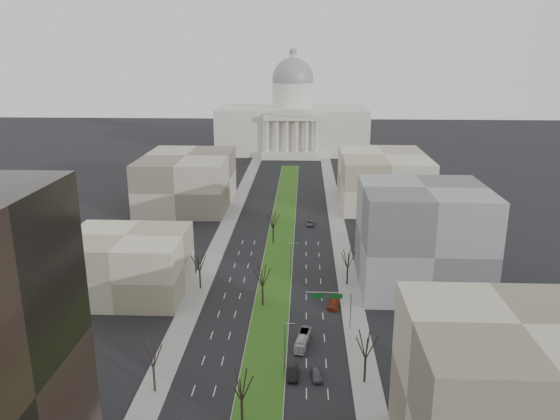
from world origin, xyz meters
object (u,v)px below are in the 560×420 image
(car_black, at_px, (293,372))
(car_red, at_px, (334,303))
(car_grey_far, at_px, (311,223))
(box_van, at_px, (303,340))
(car_grey_near, at_px, (316,374))

(car_black, distance_m, car_red, 28.03)
(car_red, height_order, car_grey_far, car_red)
(car_grey_far, xyz_separation_m, box_van, (-2.15, -73.73, 0.44))
(car_grey_far, relative_size, box_van, 0.62)
(car_red, bearing_deg, car_grey_near, -89.18)
(car_grey_near, relative_size, box_van, 0.53)
(car_grey_near, bearing_deg, car_red, 73.52)
(car_black, distance_m, box_van, 10.43)
(box_van, bearing_deg, car_grey_near, -67.33)
(car_grey_far, distance_m, box_van, 73.76)
(car_grey_near, distance_m, box_van, 10.92)
(car_black, bearing_deg, car_grey_near, -6.56)
(car_red, bearing_deg, car_black, -97.38)
(car_grey_near, height_order, box_van, box_van)
(car_grey_near, xyz_separation_m, box_van, (-2.40, 10.64, 0.40))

